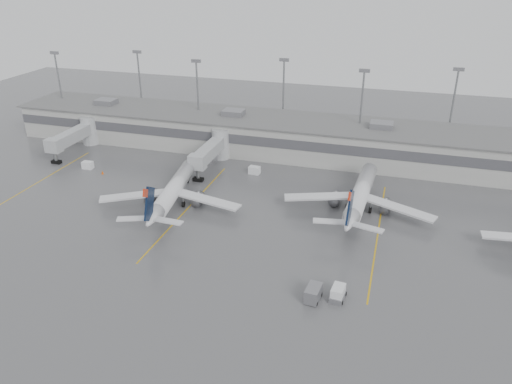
# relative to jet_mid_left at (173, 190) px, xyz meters

# --- Properties ---
(ground) EXTENTS (260.00, 260.00, 0.00)m
(ground) POSITION_rel_jet_mid_left_xyz_m (20.64, -24.14, -3.05)
(ground) COLOR #535255
(ground) RESTS_ON ground
(terminal) EXTENTS (152.00, 17.00, 9.45)m
(terminal) POSITION_rel_jet_mid_left_xyz_m (20.64, 33.84, 1.12)
(terminal) COLOR #9D9D99
(terminal) RESTS_ON ground
(light_masts) EXTENTS (142.40, 8.00, 20.60)m
(light_masts) POSITION_rel_jet_mid_left_xyz_m (20.64, 39.61, 8.98)
(light_masts) COLOR gray
(light_masts) RESTS_ON ground
(jet_bridge_left) EXTENTS (4.00, 17.20, 7.00)m
(jet_bridge_left) POSITION_rel_jet_mid_left_xyz_m (-34.86, 21.58, 0.82)
(jet_bridge_left) COLOR #939597
(jet_bridge_left) RESTS_ON ground
(jet_bridge_right) EXTENTS (4.00, 17.20, 7.00)m
(jet_bridge_right) POSITION_rel_jet_mid_left_xyz_m (0.14, 21.58, 0.82)
(jet_bridge_right) COLOR #939597
(jet_bridge_right) RESTS_ON ground
(stand_markings) EXTENTS (105.25, 40.00, 0.01)m
(stand_markings) POSITION_rel_jet_mid_left_xyz_m (20.64, -0.14, -3.04)
(stand_markings) COLOR #D19C0C
(stand_markings) RESTS_ON ground
(jet_mid_left) EXTENTS (26.76, 30.21, 9.81)m
(jet_mid_left) POSITION_rel_jet_mid_left_xyz_m (0.00, 0.00, 0.00)
(jet_mid_left) COLOR silver
(jet_mid_left) RESTS_ON ground
(jet_mid_right) EXTENTS (27.74, 31.14, 10.07)m
(jet_mid_right) POSITION_rel_jet_mid_left_xyz_m (34.03, 8.01, 0.08)
(jet_mid_right) COLOR silver
(jet_mid_right) RESTS_ON ground
(baggage_tug) EXTENTS (2.23, 3.20, 1.95)m
(baggage_tug) POSITION_rel_jet_mid_left_xyz_m (34.08, -19.94, -2.29)
(baggage_tug) COLOR white
(baggage_tug) RESTS_ON ground
(baggage_cart) EXTENTS (2.15, 3.38, 2.07)m
(baggage_cart) POSITION_rel_jet_mid_left_xyz_m (30.88, -21.14, -1.97)
(baggage_cart) COLOR slate
(baggage_cart) RESTS_ON ground
(gse_uld_a) EXTENTS (2.37, 1.64, 1.63)m
(gse_uld_a) POSITION_rel_jet_mid_left_xyz_m (-26.14, 11.21, -2.24)
(gse_uld_a) COLOR white
(gse_uld_a) RESTS_ON ground
(gse_uld_b) EXTENTS (2.47, 1.76, 1.66)m
(gse_uld_b) POSITION_rel_jet_mid_left_xyz_m (10.38, 18.97, -2.22)
(gse_uld_b) COLOR white
(gse_uld_b) RESTS_ON ground
(gse_uld_c) EXTENTS (2.63, 1.85, 1.79)m
(gse_uld_c) POSITION_rel_jet_mid_left_xyz_m (34.28, 19.53, -2.16)
(gse_uld_c) COLOR white
(gse_uld_c) RESTS_ON ground
(gse_loader) EXTENTS (2.01, 3.13, 1.92)m
(gse_loader) POSITION_rel_jet_mid_left_xyz_m (-1.10, 22.83, -2.09)
(gse_loader) COLOR slate
(gse_loader) RESTS_ON ground
(cone_a) EXTENTS (0.50, 0.50, 0.80)m
(cone_a) POSITION_rel_jet_mid_left_xyz_m (-21.30, 9.35, -2.65)
(cone_a) COLOR #E45204
(cone_a) RESTS_ON ground
(cone_b) EXTENTS (0.49, 0.49, 0.78)m
(cone_b) POSITION_rel_jet_mid_left_xyz_m (0.37, 11.67, -2.66)
(cone_b) COLOR #E45204
(cone_b) RESTS_ON ground
(cone_c) EXTENTS (0.38, 0.38, 0.61)m
(cone_c) POSITION_rel_jet_mid_left_xyz_m (33.35, 8.88, -2.74)
(cone_c) COLOR #E45204
(cone_c) RESTS_ON ground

